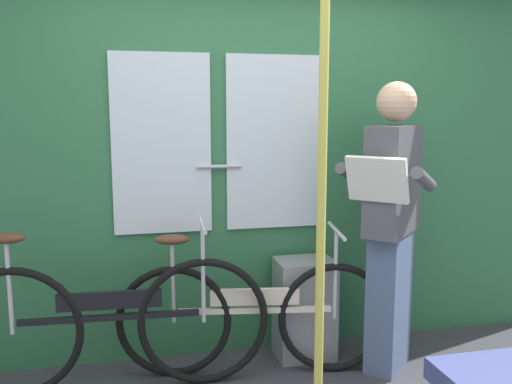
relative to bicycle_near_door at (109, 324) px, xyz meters
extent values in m
cube|color=#2D6B42|center=(0.88, 0.41, 0.79)|extent=(4.55, 0.08, 2.37)
cube|color=silver|center=(0.33, 0.36, 0.98)|extent=(0.60, 0.02, 1.10)
cube|color=silver|center=(1.03, 0.36, 0.98)|extent=(0.60, 0.02, 1.10)
cylinder|color=#B2B2B7|center=(0.68, 0.34, 0.84)|extent=(0.28, 0.02, 0.02)
torus|color=black|center=(0.53, -0.03, -0.02)|extent=(0.75, 0.09, 0.75)
torus|color=black|center=(-0.51, 0.03, -0.02)|extent=(0.75, 0.09, 0.75)
cube|color=black|center=(0.01, 0.00, 0.04)|extent=(0.99, 0.09, 0.03)
cube|color=black|center=(0.01, 0.00, 0.14)|extent=(0.57, 0.06, 0.10)
cylinder|color=#B7B7BC|center=(-0.51, 0.03, 0.25)|extent=(0.02, 0.02, 0.53)
ellipsoid|color=brown|center=(-0.51, 0.03, 0.51)|extent=(0.20, 0.10, 0.06)
cylinder|color=#B7B7BC|center=(0.53, -0.03, 0.27)|extent=(0.02, 0.02, 0.57)
cylinder|color=#B7B7BC|center=(0.53, -0.03, 0.55)|extent=(0.05, 0.44, 0.02)
torus|color=black|center=(1.31, -0.06, -0.06)|extent=(0.68, 0.15, 0.68)
torus|color=black|center=(0.36, 0.09, -0.06)|extent=(0.68, 0.15, 0.68)
cube|color=beige|center=(0.84, 0.02, 0.00)|extent=(0.91, 0.18, 0.03)
cube|color=beige|center=(0.84, 0.02, 0.09)|extent=(0.53, 0.11, 0.10)
cylinder|color=#B7B7BC|center=(0.36, 0.09, 0.19)|extent=(0.02, 0.02, 0.50)
ellipsoid|color=brown|center=(0.36, 0.09, 0.44)|extent=(0.21, 0.12, 0.06)
cylinder|color=#B7B7BC|center=(1.31, -0.06, 0.21)|extent=(0.02, 0.02, 0.54)
cylinder|color=#B7B7BC|center=(1.31, -0.06, 0.48)|extent=(0.10, 0.44, 0.02)
cube|color=slate|center=(1.66, -0.08, 0.03)|extent=(0.37, 0.36, 0.85)
cube|color=#4C4C51|center=(1.66, -0.08, 0.78)|extent=(0.48, 0.48, 0.64)
sphere|color=tan|center=(1.66, -0.08, 1.23)|extent=(0.23, 0.23, 0.23)
cube|color=silver|center=(1.46, -0.28, 0.81)|extent=(0.32, 0.32, 0.26)
cylinder|color=#4C4C51|center=(1.71, -0.33, 0.81)|extent=(0.27, 0.26, 0.17)
cylinder|color=#4C4C51|center=(1.41, -0.02, 0.81)|extent=(0.27, 0.26, 0.17)
cube|color=gray|center=(1.21, 0.19, -0.08)|extent=(0.37, 0.28, 0.64)
cylinder|color=#C6C14C|center=(0.86, -1.05, 0.79)|extent=(0.04, 0.04, 2.37)
camera|label=1|loc=(0.16, -2.99, 1.19)|focal=38.01mm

